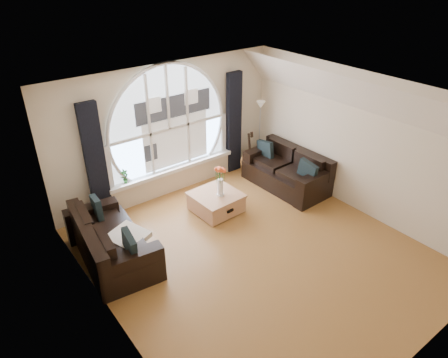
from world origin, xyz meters
TOP-DOWN VIEW (x-y plane):
  - ground at (0.00, 0.00)m, footprint 5.00×5.50m
  - ceiling at (0.00, 0.00)m, footprint 5.00×5.50m
  - wall_back at (0.00, 2.75)m, footprint 5.00×0.01m
  - wall_front at (0.00, -2.75)m, footprint 5.00×0.01m
  - wall_left at (-2.50, 0.00)m, footprint 0.01×5.50m
  - wall_right at (2.50, 0.00)m, footprint 0.01×5.50m
  - attic_slope at (2.20, 0.00)m, footprint 0.92×5.50m
  - arched_window at (0.00, 2.72)m, footprint 2.60×0.06m
  - window_sill at (0.00, 2.65)m, footprint 2.90×0.22m
  - window_frame at (0.00, 2.69)m, footprint 2.76×0.08m
  - neighbor_house at (0.15, 2.71)m, footprint 1.70×0.02m
  - curtain_left at (-1.60, 2.63)m, footprint 0.35×0.12m
  - curtain_right at (1.60, 2.63)m, footprint 0.35×0.12m
  - sofa_left at (-1.98, 1.33)m, footprint 1.13×1.94m
  - sofa_right at (2.00, 1.32)m, footprint 0.97×1.87m
  - coffee_chest at (0.24, 1.46)m, footprint 0.90×0.90m
  - throw_blanket at (-1.78, 1.11)m, footprint 0.72×0.72m
  - vase_flowers at (0.28, 1.38)m, footprint 0.24×0.24m
  - floor_lamp at (2.19, 2.41)m, footprint 0.24×0.24m
  - guitar at (1.73, 2.28)m, footprint 0.40×0.31m
  - potted_plant at (-1.08, 2.65)m, footprint 0.17×0.13m

SIDE VIEW (x-z plane):
  - ground at x=0.00m, z-range -0.01..0.01m
  - coffee_chest at x=0.24m, z-range 0.00..0.43m
  - sofa_left at x=-1.98m, z-range -0.01..0.81m
  - sofa_right at x=2.00m, z-range -0.01..0.81m
  - throw_blanket at x=-1.78m, z-range 0.45..0.55m
  - window_sill at x=0.00m, z-range 0.47..0.55m
  - guitar at x=1.73m, z-range 0.00..1.06m
  - potted_plant at x=-1.08m, z-range 0.55..0.84m
  - vase_flowers at x=0.28m, z-range 0.43..1.13m
  - floor_lamp at x=2.19m, z-range 0.00..1.60m
  - curtain_left at x=-1.60m, z-range 0.00..2.30m
  - curtain_right at x=1.60m, z-range 0.00..2.30m
  - wall_back at x=0.00m, z-range 0.00..2.70m
  - wall_front at x=0.00m, z-range 0.00..2.70m
  - wall_left at x=-2.50m, z-range 0.00..2.70m
  - wall_right at x=2.50m, z-range 0.00..2.70m
  - neighbor_house at x=0.15m, z-range 0.75..2.25m
  - arched_window at x=0.00m, z-range 0.55..2.70m
  - window_frame at x=0.00m, z-range 0.55..2.70m
  - attic_slope at x=2.20m, z-range 1.99..2.71m
  - ceiling at x=0.00m, z-range 2.70..2.71m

